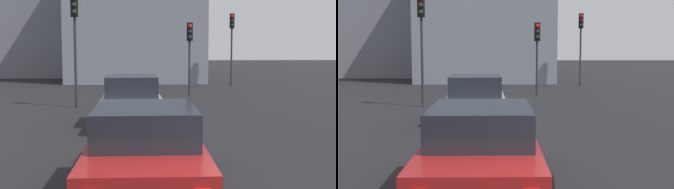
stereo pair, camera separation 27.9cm
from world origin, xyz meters
The scene contains 7 objects.
car_silver_right_lead centered at (9.36, 1.83, 0.74)m, with size 4.45×2.09×1.53m.
car_red_right_second centered at (2.84, 1.40, 0.70)m, with size 4.71×2.06×1.44m.
traffic_light_near_left centered at (13.33, 4.15, 3.20)m, with size 0.32×0.29×4.47m.
traffic_light_near_right centered at (23.02, -3.93, 3.18)m, with size 0.32×0.30×4.45m.
traffic_light_far_left centered at (17.52, -0.78, 2.60)m, with size 0.32×0.28×3.60m.
building_facade_left centered at (31.27, 2.00, 4.94)m, with size 13.90×9.34×9.88m, color gray.
building_facade_center centered at (36.90, 10.00, 5.63)m, with size 13.29×8.55×11.27m, color slate.
Camera 2 is at (-4.56, 1.12, 2.38)m, focal length 48.02 mm.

